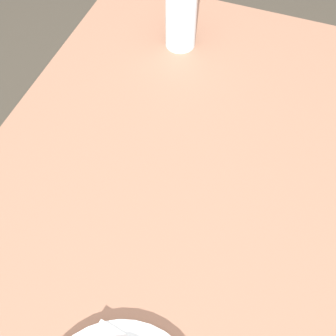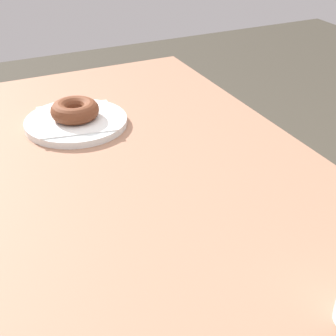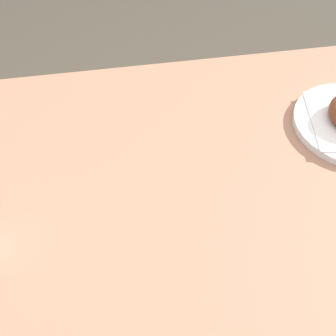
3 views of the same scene
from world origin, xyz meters
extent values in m
plane|color=#403A2F|center=(0.00, 0.00, 0.00)|extent=(6.00, 6.00, 0.00)
cube|color=#976950|center=(0.00, 0.00, 0.71)|extent=(1.23, 0.67, 0.04)
cylinder|color=olive|center=(0.52, -0.26, 0.35)|extent=(0.07, 0.07, 0.69)
cylinder|color=olive|center=(0.52, 0.26, 0.35)|extent=(0.07, 0.07, 0.69)
cylinder|color=silver|center=(0.43, 0.09, 0.80)|extent=(0.07, 0.07, 0.14)
camera|label=1|loc=(-0.32, -0.16, 1.38)|focal=47.79mm
camera|label=2|loc=(0.74, -0.32, 1.23)|focal=53.91mm
camera|label=3|loc=(0.17, 0.42, 1.30)|focal=42.94mm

